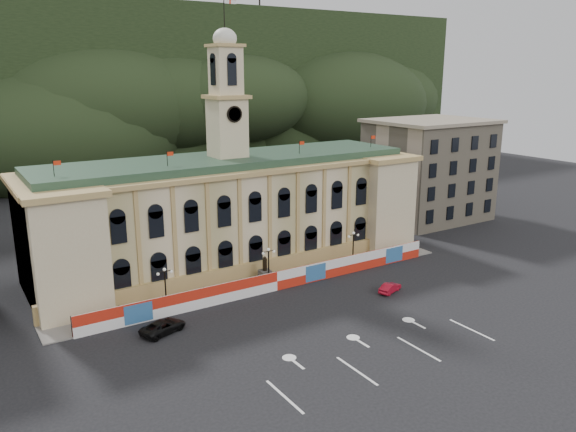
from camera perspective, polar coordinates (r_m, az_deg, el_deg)
ground at (r=61.26m, az=6.33°, el=-11.98°), size 260.00×260.00×0.00m
lane_markings at (r=57.91m, az=9.50°, el=-13.77°), size 26.00×10.00×0.02m
hill_ridge at (r=168.22m, az=-20.85°, el=11.00°), size 230.00×80.00×64.00m
city_hall at (r=80.58m, az=-5.85°, el=0.54°), size 56.20×17.60×37.10m
side_building_right at (r=108.39m, az=14.10°, el=4.61°), size 21.00×17.00×18.60m
hoarding_fence at (r=72.08m, az=-1.14°, el=-6.61°), size 50.00×0.44×2.50m
pavement at (r=74.63m, az=-2.25°, el=-6.82°), size 56.00×5.50×0.16m
statue at (r=74.43m, az=-2.36°, el=-5.97°), size 1.40×1.40×3.72m
lamp_left at (r=67.44m, az=-12.36°, el=-6.83°), size 1.96×0.44×5.15m
lamp_center at (r=72.98m, az=-1.98°, el=-4.82°), size 1.96×0.44×5.15m
lamp_right at (r=80.59m, az=6.64°, el=-3.01°), size 1.96×0.44×5.15m
red_sedan at (r=72.79m, az=10.32°, el=-7.18°), size 3.52×4.47×1.22m
black_suv at (r=62.66m, az=-12.57°, el=-10.91°), size 5.56×6.62×1.43m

